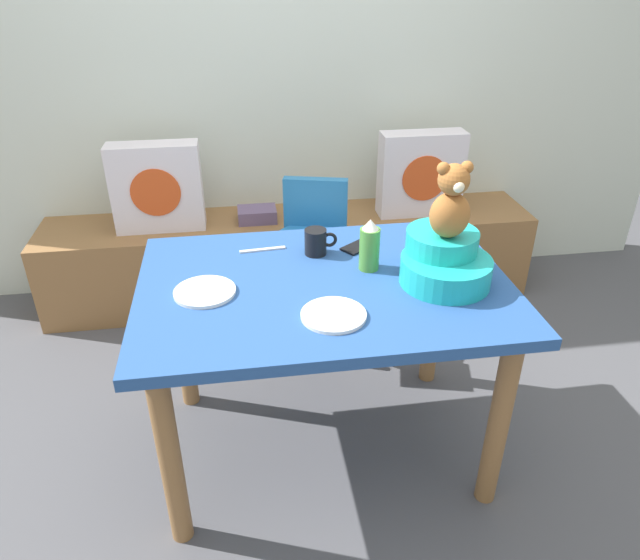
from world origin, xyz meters
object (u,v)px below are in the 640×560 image
at_px(infant_seat_teal, 444,261).
at_px(book_stack, 257,215).
at_px(pillow_floral_right, 421,174).
at_px(cell_phone, 360,246).
at_px(dining_table, 324,309).
at_px(coffee_mug, 316,242).
at_px(ketchup_bottle, 370,246).
at_px(dinner_plate_far, 205,292).
at_px(pillow_floral_left, 157,188).
at_px(teddy_bear, 451,202).
at_px(dinner_plate_near, 334,315).
at_px(highchair, 313,243).

bearing_deg(infant_seat_teal, book_stack, 114.83).
height_order(pillow_floral_right, infant_seat_teal, same).
height_order(infant_seat_teal, cell_phone, infant_seat_teal).
relative_size(dining_table, coffee_mug, 10.33).
xyz_separation_m(infant_seat_teal, ketchup_bottle, (-0.23, 0.11, 0.02)).
bearing_deg(dinner_plate_far, dining_table, 2.54).
xyz_separation_m(ketchup_bottle, cell_phone, (0.00, 0.17, -0.08)).
height_order(ketchup_bottle, cell_phone, ketchup_bottle).
bearing_deg(ketchup_bottle, dinner_plate_far, -171.21).
distance_m(infant_seat_teal, cell_phone, 0.37).
distance_m(ketchup_bottle, dinner_plate_far, 0.57).
xyz_separation_m(coffee_mug, dinner_plate_far, (-0.40, -0.23, -0.04)).
xyz_separation_m(pillow_floral_left, book_stack, (0.49, 0.02, -0.19)).
distance_m(teddy_bear, dinner_plate_near, 0.51).
bearing_deg(dining_table, infant_seat_teal, -6.55).
relative_size(coffee_mug, cell_phone, 0.83).
height_order(dinner_plate_near, dinner_plate_far, same).
height_order(coffee_mug, dinner_plate_far, coffee_mug).
xyz_separation_m(pillow_floral_left, infant_seat_teal, (1.05, -1.20, 0.13)).
bearing_deg(coffee_mug, teddy_bear, -33.03).
xyz_separation_m(dining_table, ketchup_bottle, (0.17, 0.07, 0.20)).
height_order(dining_table, coffee_mug, coffee_mug).
bearing_deg(teddy_bear, pillow_floral_left, 131.20).
bearing_deg(dinner_plate_near, book_stack, 96.81).
xyz_separation_m(teddy_bear, dinner_plate_near, (-0.40, -0.17, -0.27)).
height_order(dining_table, highchair, highchair).
bearing_deg(highchair, pillow_floral_left, 150.02).
distance_m(book_stack, cell_phone, 1.03).
xyz_separation_m(infant_seat_teal, coffee_mug, (-0.39, 0.25, -0.02)).
bearing_deg(dining_table, dinner_plate_near, -91.61).
bearing_deg(highchair, dinner_plate_far, -120.99).
relative_size(pillow_floral_right, dinner_plate_far, 2.20).
bearing_deg(teddy_bear, dinner_plate_far, 177.94).
xyz_separation_m(pillow_floral_left, highchair, (0.72, -0.42, -0.16)).
bearing_deg(pillow_floral_left, infant_seat_teal, -48.79).
relative_size(pillow_floral_right, ketchup_bottle, 2.38).
distance_m(highchair, infant_seat_teal, 0.90).
distance_m(highchair, dinner_plate_far, 0.91).
bearing_deg(infant_seat_teal, ketchup_bottle, 153.31).
height_order(pillow_floral_right, teddy_bear, teddy_bear).
height_order(highchair, ketchup_bottle, ketchup_bottle).
relative_size(infant_seat_teal, teddy_bear, 1.32).
bearing_deg(dinner_plate_far, coffee_mug, 29.74).
distance_m(pillow_floral_left, dinner_plate_near, 1.52).
bearing_deg(ketchup_bottle, infant_seat_teal, -26.69).
relative_size(teddy_bear, cell_phone, 1.74).
bearing_deg(dining_table, pillow_floral_left, 119.67).
height_order(pillow_floral_left, highchair, pillow_floral_left).
height_order(pillow_floral_left, book_stack, pillow_floral_left).
bearing_deg(dinner_plate_near, ketchup_bottle, 58.78).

